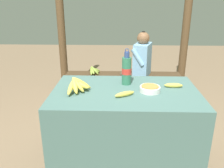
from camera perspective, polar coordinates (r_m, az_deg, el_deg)
ground_plane at (r=2.46m, az=2.87°, el=-18.49°), size 12.00×12.00×0.00m
market_counter at (r=2.23m, az=3.05°, el=-10.77°), size 1.27×0.80×0.77m
banana_bunch_ripe at (r=2.05m, az=-8.35°, el=0.05°), size 0.20×0.31×0.14m
serving_bowl at (r=2.05m, az=9.12°, el=-1.06°), size 0.18×0.18×0.05m
water_bottle at (r=2.17m, az=3.52°, el=3.34°), size 0.09×0.09×0.34m
loose_banana_front at (r=1.94m, az=3.06°, el=-2.41°), size 0.18×0.13×0.04m
loose_banana_side at (r=2.19m, az=14.58°, el=-0.31°), size 0.17×0.05×0.04m
wooden_bench at (r=3.54m, az=2.57°, el=1.22°), size 1.70×0.32×0.45m
seated_vendor at (r=3.46m, az=6.44°, el=5.05°), size 0.46×0.43×1.09m
banana_bunch_green at (r=3.51m, az=-4.49°, el=3.35°), size 0.17×0.27×0.14m
support_post_near at (r=3.87m, az=-12.36°, el=16.32°), size 0.12×0.12×2.59m
support_post_far at (r=3.90m, az=17.71°, el=15.88°), size 0.12×0.12×2.59m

